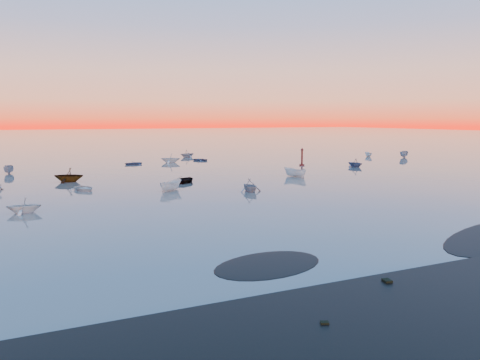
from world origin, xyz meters
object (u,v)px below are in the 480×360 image
boat_near_left (84,190)px  boat_near_right (355,167)px  channel_marker (302,158)px  boat_near_center (171,191)px

boat_near_left → boat_near_right: boat_near_right is taller
channel_marker → boat_near_center: bearing=-147.6°
boat_near_center → boat_near_right: size_ratio=1.11×
boat_near_left → boat_near_right: bearing=-8.6°
boat_near_left → boat_near_center: size_ratio=0.98×
boat_near_left → channel_marker: size_ratio=1.05×
boat_near_center → boat_near_right: boat_near_center is taller
boat_near_center → boat_near_left: bearing=28.5°
boat_near_left → boat_near_right: 50.51m
boat_near_left → channel_marker: (41.99, 15.44, 1.41)m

